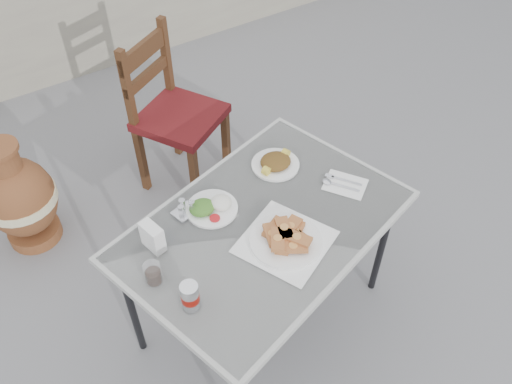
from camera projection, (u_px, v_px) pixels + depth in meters
ground at (239, 314)px, 2.64m from camera, size 80.00×80.00×0.00m
cafe_table at (264, 231)px, 2.18m from camera, size 1.30×1.05×0.69m
pide_plate at (286, 237)px, 2.05m from camera, size 0.42×0.42×0.06m
salad_rice_plate at (211, 207)px, 2.18m from camera, size 0.21×0.21×0.05m
salad_chopped_plate at (276, 163)px, 2.36m from camera, size 0.21×0.21×0.05m
soda_can at (190, 296)px, 1.84m from camera, size 0.06×0.06×0.12m
cola_glass at (153, 274)px, 1.92m from camera, size 0.06×0.06×0.09m
napkin_holder at (153, 237)px, 2.02m from camera, size 0.08×0.10×0.12m
condiment_caddy at (185, 210)px, 2.16m from camera, size 0.11×0.10×0.07m
cutlery_napkin at (342, 184)px, 2.29m from camera, size 0.21×0.22×0.01m
chair at (174, 113)px, 2.96m from camera, size 0.56×0.56×0.93m
terracotta_urn at (20, 198)px, 2.77m from camera, size 0.37×0.37×0.65m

